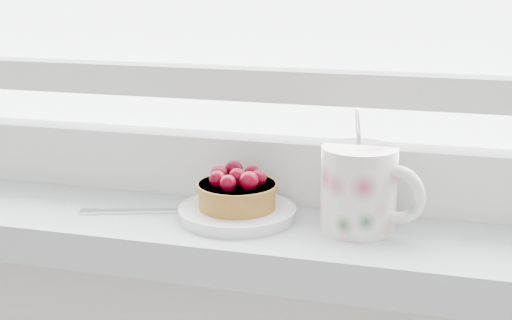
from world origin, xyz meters
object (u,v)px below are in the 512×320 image
(fork, at_px, (165,211))
(floral_mug, at_px, (361,187))
(saucer, at_px, (237,213))
(raspberry_tart, at_px, (237,191))

(fork, bearing_deg, floral_mug, 1.24)
(saucer, relative_size, fork, 0.69)
(floral_mug, distance_m, fork, 0.21)
(saucer, bearing_deg, fork, -177.56)
(saucer, height_order, floral_mug, floral_mug)
(saucer, height_order, fork, saucer)
(saucer, distance_m, floral_mug, 0.13)
(raspberry_tart, distance_m, floral_mug, 0.13)
(saucer, distance_m, fork, 0.08)
(raspberry_tart, xyz_separation_m, floral_mug, (0.13, 0.00, 0.01))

